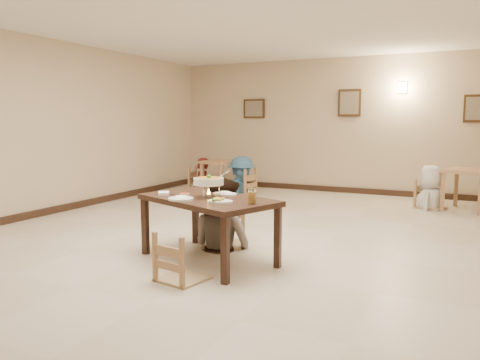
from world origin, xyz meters
The scene contains 29 objects.
floor centered at (0.00, 0.00, 0.00)m, with size 10.00×10.00×0.00m, color beige.
ceiling centered at (0.00, 0.00, 3.00)m, with size 10.00×10.00×0.00m, color white.
wall_back centered at (0.00, 5.00, 1.50)m, with size 10.00×10.00×0.00m, color #CEB494.
wall_left centered at (-4.00, 0.00, 1.50)m, with size 10.00×10.00×0.00m, color #CEB494.
baseboard_back centered at (0.00, 4.97, 0.06)m, with size 8.00×0.06×0.12m, color black.
baseboard_left centered at (-3.97, 0.00, 0.06)m, with size 0.06×10.00×0.12m, color black.
picture_a centered at (-2.20, 4.96, 1.90)m, with size 0.55×0.04×0.45m.
picture_b centered at (0.10, 4.96, 2.00)m, with size 0.50×0.04×0.60m.
picture_c centered at (2.60, 4.96, 1.85)m, with size 0.45×0.04×0.55m.
wall_sconce centered at (1.20, 4.96, 2.30)m, with size 0.16×0.05×0.22m, color #FFD88C.
main_table centered at (-0.16, -0.88, 0.66)m, with size 1.79×1.39×0.74m.
chair_far centered at (-0.30, -0.22, 0.52)m, with size 0.49×0.49×1.05m.
chair_near centered at (-0.06, -1.57, 0.47)m, with size 0.45×0.45×0.95m.
main_diner centered at (-0.28, -0.30, 0.91)m, with size 0.88×0.69×1.81m, color gray.
curry_warmer centered at (-0.15, -0.87, 0.92)m, with size 0.39×0.34×0.31m.
rice_plate_far centered at (-0.06, -0.65, 0.75)m, with size 0.29×0.29×0.07m.
rice_plate_near centered at (-0.35, -1.16, 0.75)m, with size 0.28×0.28×0.06m.
fried_plate centered at (0.13, -1.13, 0.76)m, with size 0.27×0.27×0.06m.
chili_dish centered at (-0.50, -0.84, 0.75)m, with size 0.11×0.11×0.02m.
napkin_cutlery centered at (-0.73, -0.92, 0.75)m, with size 0.23×0.26×0.03m.
drink_glass centered at (0.47, -1.05, 0.82)m, with size 0.08×0.08×0.16m.
bg_table_left centered at (-2.48, 3.76, 0.58)m, with size 0.89×0.89×0.72m.
bg_table_right centered at (2.53, 3.78, 0.61)m, with size 0.95×0.95×0.75m.
bg_chair_ll centered at (-3.02, 3.82, 0.53)m, with size 0.50×0.50×1.06m.
bg_chair_lr centered at (-1.93, 3.70, 0.55)m, with size 0.51×0.51×1.10m.
bg_chair_rl centered at (1.93, 3.75, 0.50)m, with size 0.47×0.47×1.00m.
bg_diner_a centered at (-3.02, 3.82, 0.77)m, with size 0.56×0.37×1.53m, color #5C161A.
bg_diner_b centered at (-1.93, 3.70, 0.84)m, with size 1.09×0.62×1.68m, color teal.
bg_diner_c centered at (1.93, 3.75, 0.80)m, with size 0.78×0.51×1.60m, color silver.
Camera 1 is at (2.46, -5.46, 1.60)m, focal length 35.00 mm.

